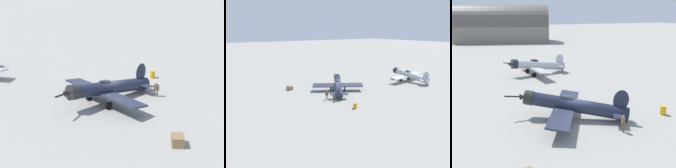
# 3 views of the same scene
# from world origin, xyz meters

# --- Properties ---
(ground_plane) EXTENTS (400.00, 400.00, 0.00)m
(ground_plane) POSITION_xyz_m (0.00, 0.00, 0.00)
(ground_plane) COLOR gray
(airplane_foreground) EXTENTS (10.20, 11.35, 3.33)m
(airplane_foreground) POSITION_xyz_m (-0.27, -0.44, 1.48)
(airplane_foreground) COLOR #1E2338
(airplane_foreground) RESTS_ON ground_plane
(airplane_mid_apron) EXTENTS (11.48, 10.91, 3.27)m
(airplane_mid_apron) POSITION_xyz_m (-20.23, 2.36, 1.65)
(airplane_mid_apron) COLOR #B7BABF
(airplane_mid_apron) RESTS_ON ground_plane
(ground_crew_mechanic) EXTENTS (0.61, 0.30, 1.59)m
(ground_crew_mechanic) POSITION_xyz_m (4.19, 2.51, 0.96)
(ground_crew_mechanic) COLOR brown
(ground_crew_mechanic) RESTS_ON ground_plane
(equipment_crate) EXTENTS (1.19, 1.45, 0.82)m
(equipment_crate) POSITION_xyz_m (7.78, -7.48, 0.41)
(equipment_crate) COLOR olive
(equipment_crate) RESTS_ON ground_plane
(fuel_drum) EXTENTS (0.67, 0.67, 0.93)m
(fuel_drum) POSITION_xyz_m (2.50, 8.89, 0.46)
(fuel_drum) COLOR gold
(fuel_drum) RESTS_ON ground_plane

